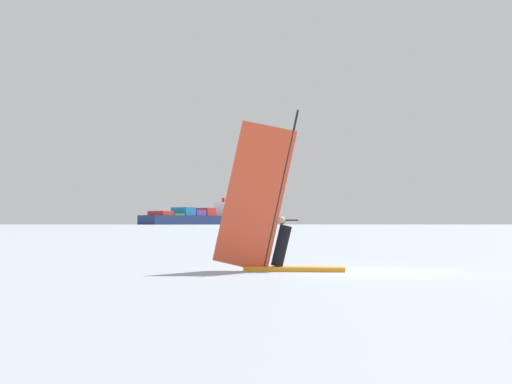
% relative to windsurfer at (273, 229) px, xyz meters
% --- Properties ---
extents(ground_plane, '(4000.00, 4000.00, 0.00)m').
position_rel_windsurfer_xyz_m(ground_plane, '(2.46, -0.26, -1.12)').
color(ground_plane, '#9EA8B2').
extents(windsurfer, '(3.54, 0.91, 4.32)m').
position_rel_windsurfer_xyz_m(windsurfer, '(0.00, 0.00, 0.00)').
color(windsurfer, orange).
rests_on(windsurfer, ground_plane).
extents(cargo_ship, '(117.22, 155.20, 36.03)m').
position_rel_windsurfer_xyz_m(cargo_ship, '(-100.67, 887.86, 7.83)').
color(cargo_ship, navy).
rests_on(cargo_ship, ground_plane).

